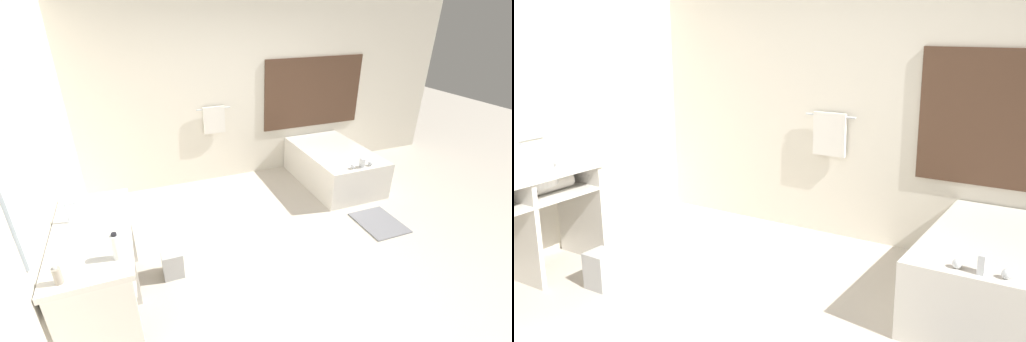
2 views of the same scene
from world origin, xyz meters
TOP-DOWN VIEW (x-y plane):
  - ground_plane at (0.00, 0.00)m, footprint 16.00×16.00m
  - wall_back_with_blinds at (0.05, 2.23)m, footprint 7.40×0.13m
  - wall_left_with_mirror at (-2.23, -0.00)m, footprint 0.08×7.40m
  - vanity_counter at (-1.88, -0.00)m, footprint 0.60×1.28m
  - sink_faucet at (-2.05, 0.16)m, footprint 0.09×0.04m
  - bathtub at (1.36, 1.44)m, footprint 0.96×1.51m
  - water_bottle_1 at (-1.68, -0.45)m, footprint 0.07×0.07m
  - soap_dispenser at (-2.05, -0.57)m, footprint 0.06×0.06m
  - waste_bin at (-1.28, 0.25)m, footprint 0.20×0.20m
  - bath_mat at (1.31, 0.23)m, footprint 0.51×0.62m

SIDE VIEW (x-z plane):
  - ground_plane at x=0.00m, z-range 0.00..0.00m
  - bath_mat at x=1.31m, z-range 0.00..0.02m
  - waste_bin at x=-1.28m, z-range 0.00..0.28m
  - bathtub at x=1.36m, z-range -0.03..0.62m
  - vanity_counter at x=-1.88m, z-range 0.20..1.09m
  - soap_dispenser at x=-2.05m, z-range 0.88..1.03m
  - sink_faucet at x=-2.05m, z-range 0.89..1.07m
  - water_bottle_1 at x=-1.68m, z-range 0.88..1.09m
  - wall_back_with_blinds at x=0.05m, z-range -0.01..2.69m
  - wall_left_with_mirror at x=-2.23m, z-range 0.00..2.70m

